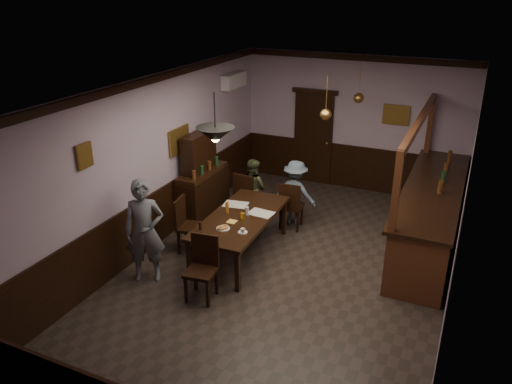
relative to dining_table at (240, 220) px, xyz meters
The scene contains 31 objects.
room 1.22m from the dining_table, ahead, with size 5.01×8.01×3.01m.
dining_table is the anchor object (origin of this frame).
chair_far_left 1.35m from the dining_table, 111.31° to the left, with size 0.47×0.47×1.01m.
chair_far_right 1.36m from the dining_table, 71.67° to the left, with size 0.45×0.45×0.96m.
chair_near 1.33m from the dining_table, 88.95° to the right, with size 0.48×0.48×0.99m.
chair_side 0.97m from the dining_table, 165.76° to the right, with size 0.50×0.50×0.99m.
person_standing 1.64m from the dining_table, 128.62° to the right, with size 0.62×0.40×1.69m, color slate.
person_seated_left 1.62m from the dining_table, 107.59° to the left, with size 0.58×0.46×1.20m, color #4B5432.
person_seated_right 1.61m from the dining_table, 75.22° to the left, with size 0.83×0.48×1.29m, color slate.
newspaper_left 0.48m from the dining_table, 126.22° to the left, with size 0.42×0.30×0.01m, color silver.
newspaper_right 0.37m from the dining_table, 41.48° to the left, with size 0.42×0.30×0.01m, color silver.
napkin 0.26m from the dining_table, 97.77° to the right, with size 0.15×0.15×0.00m, color #EDB357.
saucer 0.60m from the dining_table, 60.11° to the right, with size 0.15×0.15×0.01m, color white.
coffee_cup 0.64m from the dining_table, 60.16° to the right, with size 0.08×0.08×0.07m, color white.
pastry_plate 0.54m from the dining_table, 94.67° to the right, with size 0.22×0.22×0.01m, color white.
pastry_ring_a 0.59m from the dining_table, 95.23° to the right, with size 0.13×0.13×0.04m, color #C68C47.
pastry_ring_b 0.53m from the dining_table, 93.00° to the right, with size 0.13×0.13×0.04m, color #C68C47.
soda_can 0.18m from the dining_table, 47.34° to the right, with size 0.07×0.07×0.12m, color gold.
beer_glass 0.31m from the dining_table, behind, with size 0.06×0.06×0.20m, color #BF721E.
water_glass 0.19m from the dining_table, 44.53° to the left, with size 0.06×0.06×0.15m, color silver.
pepper_mill 0.81m from the dining_table, 116.69° to the right, with size 0.04×0.04×0.14m, color black.
sideboard 1.63m from the dining_table, 143.66° to the left, with size 0.48×1.34×1.77m.
bar_counter 3.41m from the dining_table, 31.92° to the left, with size 0.96×4.15×2.33m.
door_back 3.82m from the dining_table, 90.00° to the left, with size 0.90×0.06×2.10m, color black.
ac_unit 3.59m from the dining_table, 118.27° to the left, with size 0.20×0.85×0.30m.
picture_left_small 2.76m from the dining_table, 131.75° to the right, with size 0.04×0.28×0.36m.
picture_left_large 1.97m from the dining_table, 157.31° to the left, with size 0.04×0.62×0.48m.
picture_back 4.36m from the dining_table, 64.72° to the left, with size 0.55×0.04×0.42m.
pendant_iron 1.89m from the dining_table, 88.59° to the right, with size 0.56×0.56×0.72m.
pendant_brass_mid 2.31m from the dining_table, 52.81° to the left, with size 0.20×0.20×0.81m.
pendant_brass_far 3.48m from the dining_table, 67.07° to the left, with size 0.20×0.20×0.81m.
Camera 1 is at (2.49, -6.64, 4.43)m, focal length 35.00 mm.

